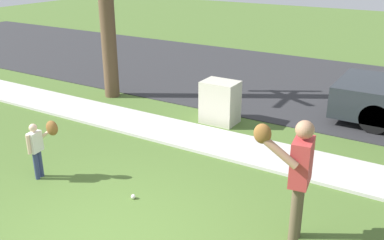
% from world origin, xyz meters
% --- Properties ---
extents(ground_plane, '(48.00, 48.00, 0.00)m').
position_xyz_m(ground_plane, '(0.00, 3.50, 0.00)').
color(ground_plane, '#4C6B2D').
extents(sidewalk_strip, '(36.00, 1.20, 0.06)m').
position_xyz_m(sidewalk_strip, '(0.00, 3.60, 0.03)').
color(sidewalk_strip, beige).
rests_on(sidewalk_strip, ground).
extents(road_surface, '(36.00, 6.80, 0.02)m').
position_xyz_m(road_surface, '(0.00, 8.60, 0.01)').
color(road_surface, '#2D2D30').
rests_on(road_surface, ground).
extents(person_adult, '(0.68, 0.71, 1.73)m').
position_xyz_m(person_adult, '(2.08, 1.35, 1.06)').
color(person_adult, brown).
rests_on(person_adult, ground).
extents(person_child, '(0.44, 0.44, 1.04)m').
position_xyz_m(person_child, '(-2.13, 0.82, 0.67)').
color(person_child, navy).
rests_on(person_child, ground).
extents(baseball, '(0.07, 0.07, 0.07)m').
position_xyz_m(baseball, '(-0.39, 1.06, 0.04)').
color(baseball, white).
rests_on(baseball, ground).
extents(utility_cabinet, '(0.79, 0.59, 0.96)m').
position_xyz_m(utility_cabinet, '(-0.77, 4.68, 0.48)').
color(utility_cabinet, beige).
rests_on(utility_cabinet, ground).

